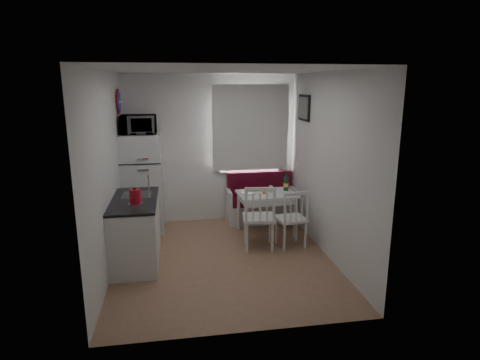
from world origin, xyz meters
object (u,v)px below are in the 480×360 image
Objects in this scene: kettle at (135,197)px; wine_bottle at (286,181)px; chair_left at (260,211)px; microwave at (139,125)px; kitchen_counter at (136,230)px; fridge at (142,183)px; chair_right at (293,213)px; bench at (261,206)px; dining_table at (267,198)px.

kettle reaches higher than wine_bottle.
chair_left is 0.97× the size of microwave.
kettle is at bearing -88.85° from microwave.
kettle is (0.03, -1.49, -0.78)m from microwave.
microwave is at bearing 91.15° from kettle.
fridge is (0.02, 1.24, 0.37)m from kitchen_counter.
chair_right is at bearing -97.47° from wine_bottle.
kitchen_counter is 1.30m from fridge.
bench is 2.56× the size of chair_right.
chair_left is 0.50m from chair_right.
chair_left reaches higher than dining_table.
microwave is 1.68m from kettle.
dining_table is at bearing -164.05° from wine_bottle.
wine_bottle is at bearing -8.51° from microwave.
fridge reaches higher than chair_right.
microwave reaches higher than chair_right.
bench is (2.07, 1.35, -0.16)m from kitchen_counter.
fridge is (-2.01, 0.50, 0.20)m from dining_table.
chair_left reaches higher than chair_right.
microwave is (-2.05, -0.16, 1.50)m from bench.
fridge is 2.98× the size of microwave.
wine_bottle is at bearing 19.48° from kitchen_counter.
microwave is (0.00, -0.05, 0.97)m from fridge.
chair_right is (0.50, 0.01, -0.06)m from chair_left.
chair_right is at bearing 1.97° from kitchen_counter.
kettle is (0.03, -1.54, 0.20)m from fridge.
bench is 1.32m from chair_right.
wine_bottle is (2.33, 1.14, -0.16)m from kettle.
bench reaches higher than dining_table.
microwave reaches higher than wine_bottle.
fridge is (-1.76, 1.18, 0.21)m from chair_left.
bench is 0.75× the size of fridge.
kitchen_counter is 2.28m from chair_right.
wine_bottle is (0.10, 0.76, 0.30)m from chair_right.
microwave is at bearing 89.06° from kitchen_counter.
chair_left is at bearing -113.43° from dining_table.
bench is at bearing 33.17° from kitchen_counter.
kitchen_counter reaches higher than dining_table.
kitchen_counter is 2.47× the size of chair_left.
microwave reaches higher than kettle.
chair_right is at bearing 8.51° from chair_left.
wine_bottle is (0.60, 0.77, 0.25)m from chair_left.
bench is 2.71m from kettle.
fridge is 4.99× the size of wine_bottle.
microwave reaches higher than dining_table.
microwave is 1.68× the size of wine_bottle.
bench is at bearing 39.27° from kettle.
bench is 2.24× the size of microwave.
chair_left is at bearing -102.76° from bench.
kitchen_counter is at bearing -160.52° from wine_bottle.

